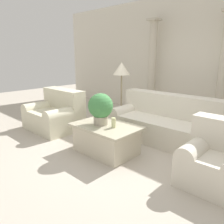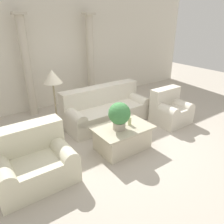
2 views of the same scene
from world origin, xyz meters
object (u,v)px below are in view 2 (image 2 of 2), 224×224
Objects in this scene: loveseat at (33,160)px; coffee_table at (122,137)px; potted_plant at (119,115)px; armchair at (170,109)px; floor_lamp at (53,79)px; sofa_long at (106,109)px.

coffee_table is (1.75, -0.13, -0.10)m from loveseat.
armchair is at bearing 9.20° from potted_plant.
potted_plant is 0.36× the size of floor_lamp.
coffee_table is at bearing 12.69° from potted_plant.
potted_plant reaches higher than sofa_long.
armchair is (3.50, 0.15, -0.01)m from loveseat.
coffee_table is at bearing -4.19° from loveseat.
sofa_long is at bearing 67.24° from potted_plant.
potted_plant is 0.63× the size of armchair.
sofa_long is at bearing 71.05° from coffee_table.
loveseat is 1.07× the size of coffee_table.
loveseat is 1.76m from coffee_table.
floor_lamp is (-0.72, 1.38, 0.50)m from potted_plant.
loveseat is (-2.18, -1.11, 0.01)m from sofa_long.
loveseat is 1.71m from potted_plant.
floor_lamp reaches higher than sofa_long.
potted_plant reaches higher than loveseat.
armchair is at bearing 2.42° from loveseat.
armchair is (1.32, -0.96, -0.00)m from sofa_long.
sofa_long is 1.44m from potted_plant.
sofa_long is 1.57m from floor_lamp.
floor_lamp is at bearing 157.26° from armchair.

